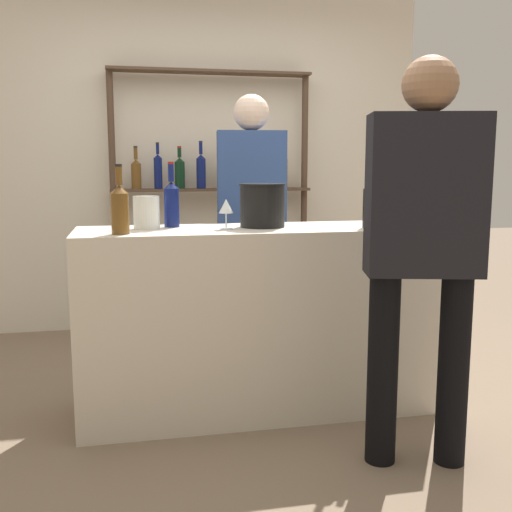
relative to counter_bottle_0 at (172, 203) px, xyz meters
name	(u,v)px	position (x,y,z in m)	size (l,w,h in m)	color
ground_plane	(256,408)	(0.42, -0.13, -1.10)	(16.00, 16.00, 0.00)	#7A6651
bar_counter	(256,320)	(0.42, -0.13, -0.61)	(1.81, 0.53, 0.97)	beige
back_wall	(208,151)	(0.42, 1.74, 0.30)	(3.41, 0.12, 2.80)	beige
back_shelf	(211,167)	(0.42, 1.56, 0.17)	(1.55, 0.18, 2.00)	#4C3828
counter_bottle_0	(172,203)	(0.00, 0.00, 0.00)	(0.08, 0.08, 0.33)	#0F1956
counter_bottle_1	(371,203)	(0.99, -0.24, 0.00)	(0.08, 0.08, 0.33)	black
counter_bottle_2	(120,208)	(-0.26, -0.28, 0.00)	(0.08, 0.08, 0.32)	brown
counter_bottle_3	(387,204)	(1.09, -0.22, -0.01)	(0.08, 0.08, 0.30)	black
wine_glass	(226,207)	(0.26, -0.16, -0.02)	(0.07, 0.07, 0.15)	silver
ice_bucket	(262,205)	(0.46, -0.10, -0.01)	(0.24, 0.24, 0.22)	black
cork_jar	(146,213)	(-0.13, -0.06, -0.04)	(0.13, 0.13, 0.16)	silver
customer_right	(424,234)	(0.98, -0.83, -0.09)	(0.51, 0.32, 1.72)	black
server_behind_counter	(251,207)	(0.56, 0.68, -0.07)	(0.45, 0.24, 1.73)	#121C33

